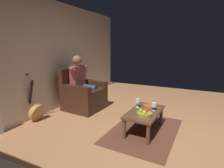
# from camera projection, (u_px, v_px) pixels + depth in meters

# --- Properties ---
(ground_plane) EXTENTS (7.46, 7.46, 0.00)m
(ground_plane) POSITION_uv_depth(u_px,v_px,m) (169.00, 137.00, 3.02)
(ground_plane) COLOR #AA7249
(wall_back) EXTENTS (6.61, 0.06, 2.52)m
(wall_back) POSITION_uv_depth(u_px,v_px,m) (43.00, 57.00, 3.93)
(wall_back) COLOR beige
(wall_back) RESTS_ON ground
(rug) EXTENTS (1.68, 1.18, 0.01)m
(rug) POSITION_uv_depth(u_px,v_px,m) (144.00, 131.00, 3.25)
(rug) COLOR brown
(rug) RESTS_ON ground
(armchair) EXTENTS (0.87, 0.88, 0.99)m
(armchair) POSITION_uv_depth(u_px,v_px,m) (83.00, 95.00, 4.32)
(armchair) COLOR #351E14
(armchair) RESTS_ON ground
(person_seated) EXTENTS (0.64, 0.63, 1.29)m
(person_seated) POSITION_uv_depth(u_px,v_px,m) (82.00, 81.00, 4.25)
(person_seated) COLOR brown
(person_seated) RESTS_ON ground
(coffee_table) EXTENTS (0.96, 0.55, 0.38)m
(coffee_table) POSITION_uv_depth(u_px,v_px,m) (144.00, 114.00, 3.18)
(coffee_table) COLOR brown
(coffee_table) RESTS_ON ground
(guitar) EXTENTS (0.35, 0.34, 0.98)m
(guitar) POSITION_uv_depth(u_px,v_px,m) (36.00, 111.00, 3.65)
(guitar) COLOR #B27E42
(guitar) RESTS_ON ground
(wine_glass_near) EXTENTS (0.09, 0.09, 0.14)m
(wine_glass_near) POSITION_uv_depth(u_px,v_px,m) (154.00, 105.00, 3.17)
(wine_glass_near) COLOR silver
(wine_glass_near) RESTS_ON coffee_table
(wine_glass_far) EXTENTS (0.08, 0.08, 0.17)m
(wine_glass_far) POSITION_uv_depth(u_px,v_px,m) (138.00, 101.00, 3.32)
(wine_glass_far) COLOR silver
(wine_glass_far) RESTS_ON coffee_table
(fruit_bowl) EXTENTS (0.25, 0.25, 0.11)m
(fruit_bowl) POSITION_uv_depth(u_px,v_px,m) (144.00, 113.00, 2.96)
(fruit_bowl) COLOR olive
(fruit_bowl) RESTS_ON coffee_table
(decorative_dish) EXTENTS (0.24, 0.24, 0.02)m
(decorative_dish) POSITION_uv_depth(u_px,v_px,m) (150.00, 106.00, 3.39)
(decorative_dish) COLOR #B85D27
(decorative_dish) RESTS_ON coffee_table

